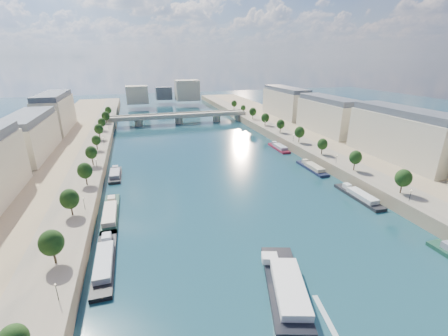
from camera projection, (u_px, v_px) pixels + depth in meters
ground at (218, 174)px, 139.01m from camera, size 700.00×700.00×0.00m
quay_left at (43, 187)px, 118.90m from camera, size 44.00×520.00×5.00m
quay_right at (349, 156)px, 157.38m from camera, size 44.00×520.00×5.00m
pave_left at (83, 177)px, 122.02m from camera, size 14.00×520.00×0.10m
pave_right at (325, 153)px, 152.48m from camera, size 14.00×520.00×0.10m
trees_left at (87, 163)px, 122.46m from camera, size 4.80×268.80×8.26m
trees_right at (312, 139)px, 159.04m from camera, size 4.80×268.80×8.26m
lamps_left at (91, 179)px, 113.29m from camera, size 0.36×200.36×4.28m
lamps_right at (313, 146)px, 154.82m from camera, size 0.36×200.36×4.28m
buildings_left at (8, 148)px, 121.35m from camera, size 16.00×226.00×23.20m
buildings_right at (358, 123)px, 166.78m from camera, size 16.00×226.00×23.20m
skyline at (168, 92)px, 331.99m from camera, size 79.00×42.00×22.00m
bridge at (179, 117)px, 244.23m from camera, size 112.00×12.00×8.15m
tour_barge at (285, 285)px, 69.93m from camera, size 16.05×29.10×3.80m
moored_barges_left at (104, 269)px, 75.59m from camera, size 5.00×152.30×3.60m
moored_barges_right at (337, 183)px, 127.15m from camera, size 5.00×131.73×3.60m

